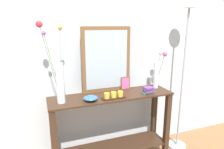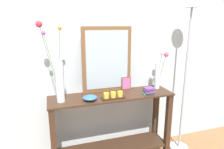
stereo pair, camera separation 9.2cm
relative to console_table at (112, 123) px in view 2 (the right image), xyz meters
name	(u,v)px [view 2 (the right image)]	position (x,y,z in m)	size (l,w,h in m)	color
wall_back	(104,45)	(0.00, 0.30, 0.85)	(6.40, 0.08, 2.70)	#B2BCC1
console_table	(112,123)	(0.00, 0.00, 0.00)	(1.35, 0.36, 0.84)	#382316
mirror_leaning	(107,60)	(-0.01, 0.15, 0.70)	(0.56, 0.03, 0.72)	brown
tall_vase_left	(58,76)	(-0.55, -0.03, 0.60)	(0.22, 0.09, 0.77)	silver
vase_right	(159,71)	(0.59, 0.05, 0.55)	(0.11, 0.13, 0.45)	silver
candle_tray	(113,96)	(-0.02, -0.10, 0.37)	(0.24, 0.09, 0.07)	black
picture_frame_small	(126,83)	(0.21, 0.12, 0.42)	(0.11, 0.01, 0.15)	brown
decorative_bowl	(90,98)	(-0.26, -0.08, 0.37)	(0.15, 0.15, 0.05)	#2D5B84
book_stack	(149,91)	(0.39, -0.09, 0.37)	(0.13, 0.09, 0.07)	#388E56
floor_lamp	(188,53)	(0.93, 0.00, 0.76)	(0.24, 0.24, 1.86)	#9E9EA3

